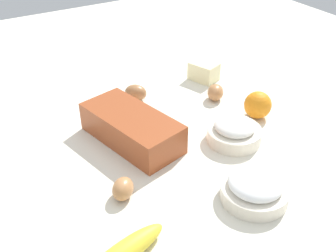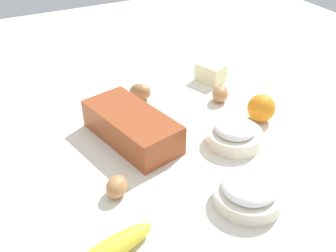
# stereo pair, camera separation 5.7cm
# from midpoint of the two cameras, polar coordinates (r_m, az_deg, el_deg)

# --- Properties ---
(ground_plane) EXTENTS (2.40, 2.40, 0.02)m
(ground_plane) POSITION_cam_midpoint_polar(r_m,az_deg,el_deg) (1.07, -1.53, -2.24)
(ground_plane) COLOR silver
(loaf_pan) EXTENTS (0.30, 0.19, 0.08)m
(loaf_pan) POSITION_cam_midpoint_polar(r_m,az_deg,el_deg) (1.04, -6.78, -0.21)
(loaf_pan) COLOR #9E4723
(loaf_pan) RESTS_ON ground_plane
(flour_bowl) EXTENTS (0.14, 0.14, 0.07)m
(flour_bowl) POSITION_cam_midpoint_polar(r_m,az_deg,el_deg) (1.05, 7.89, -0.79)
(flour_bowl) COLOR silver
(flour_bowl) RESTS_ON ground_plane
(sugar_bowl) EXTENTS (0.15, 0.15, 0.07)m
(sugar_bowl) POSITION_cam_midpoint_polar(r_m,az_deg,el_deg) (0.89, 10.46, -8.73)
(sugar_bowl) COLOR silver
(sugar_bowl) RESTS_ON ground_plane
(banana) EXTENTS (0.09, 0.20, 0.04)m
(banana) POSITION_cam_midpoint_polar(r_m,az_deg,el_deg) (0.78, -8.53, -17.46)
(banana) COLOR yellow
(banana) RESTS_ON ground_plane
(orange_fruit) EXTENTS (0.08, 0.08, 0.08)m
(orange_fruit) POSITION_cam_midpoint_polar(r_m,az_deg,el_deg) (1.16, 11.30, 2.94)
(orange_fruit) COLOR orange
(orange_fruit) RESTS_ON ground_plane
(butter_block) EXTENTS (0.11, 0.09, 0.06)m
(butter_block) POSITION_cam_midpoint_polar(r_m,az_deg,el_deg) (1.35, 3.91, 7.76)
(butter_block) COLOR #F4EDB2
(butter_block) RESTS_ON ground_plane
(egg_near_butter) EXTENTS (0.08, 0.08, 0.05)m
(egg_near_butter) POSITION_cam_midpoint_polar(r_m,az_deg,el_deg) (1.24, 5.46, 4.78)
(egg_near_butter) COLOR #B57A4A
(egg_near_butter) RESTS_ON ground_plane
(egg_beside_bowl) EXTENTS (0.08, 0.08, 0.05)m
(egg_beside_bowl) POSITION_cam_midpoint_polar(r_m,az_deg,el_deg) (0.89, -8.31, -8.88)
(egg_beside_bowl) COLOR #BA7E4C
(egg_beside_bowl) RESTS_ON ground_plane
(egg_loose) EXTENTS (0.08, 0.08, 0.05)m
(egg_loose) POSITION_cam_midpoint_polar(r_m,az_deg,el_deg) (1.23, -5.97, 4.72)
(egg_loose) COLOR #A26D42
(egg_loose) RESTS_ON ground_plane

